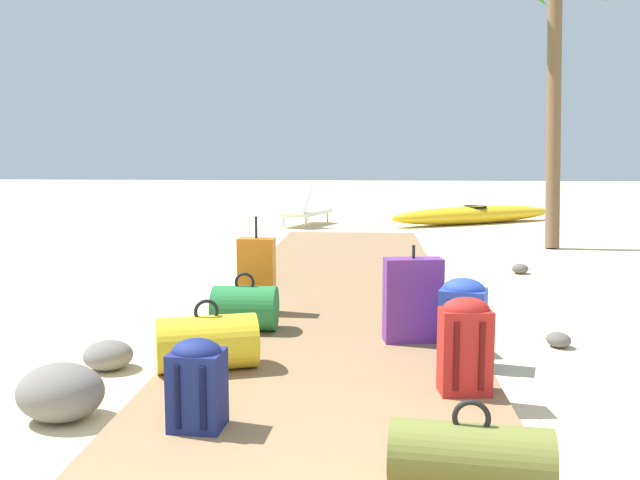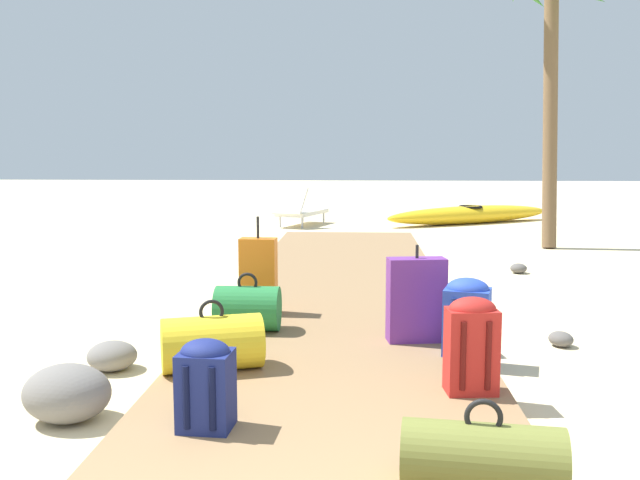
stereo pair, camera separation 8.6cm
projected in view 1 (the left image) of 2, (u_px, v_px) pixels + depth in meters
ground_plane at (335, 326)px, 6.16m from camera, size 60.00×60.00×0.00m
boardwalk at (340, 296)px, 7.21m from camera, size 2.20×10.72×0.08m
backpack_red at (465, 343)px, 4.18m from camera, size 0.32×0.24×0.58m
backpack_navy at (197, 382)px, 3.65m from camera, size 0.29×0.27×0.48m
suitcase_purple at (413, 300)px, 5.33m from camera, size 0.46×0.25×0.74m
duffel_bag_yellow at (207, 343)px, 4.64m from camera, size 0.73×0.55×0.47m
duffel_bag_green at (245, 308)px, 5.67m from camera, size 0.51×0.37×0.47m
duffel_bag_olive at (470, 456)px, 3.01m from camera, size 0.72×0.37×0.40m
suitcase_orange at (257, 275)px, 6.27m from camera, size 0.33×0.19×0.86m
backpack_blue at (463, 315)px, 4.97m from camera, size 0.37×0.33×0.55m
palm_tree_far_right at (559, 2)px, 10.81m from camera, size 2.17×2.14×4.64m
lounge_chair at (303, 210)px, 14.30m from camera, size 1.07×1.63×0.81m
kayak at (475, 215)px, 14.73m from camera, size 3.87×2.61×0.38m
rock_left_near at (61, 392)px, 3.98m from camera, size 0.55×0.49×0.33m
rock_right_mid at (520, 269)px, 8.76m from camera, size 0.29×0.29×0.12m
rock_right_far at (558, 340)px, 5.48m from camera, size 0.25×0.26×0.12m
rock_left_far at (108, 355)px, 4.91m from camera, size 0.35×0.34×0.21m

